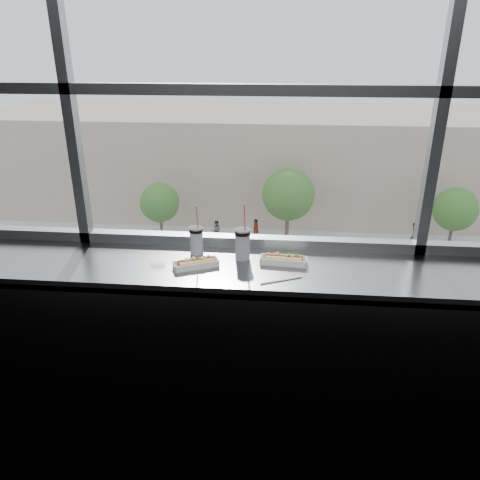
# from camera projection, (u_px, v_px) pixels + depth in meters

# --- Properties ---
(wall_back_lower) EXTENTS (6.00, 0.00, 6.00)m
(wall_back_lower) POSITION_uv_depth(u_px,v_px,m) (247.00, 323.00, 3.03)
(wall_back_lower) COLOR black
(wall_back_lower) RESTS_ON ground
(window_glass) EXTENTS (6.00, 0.00, 6.00)m
(window_glass) POSITION_uv_depth(u_px,v_px,m) (250.00, 28.00, 2.38)
(window_glass) COLOR silver
(window_glass) RESTS_ON ground
(window_mullions) EXTENTS (6.00, 0.08, 2.40)m
(window_mullions) POSITION_uv_depth(u_px,v_px,m) (249.00, 28.00, 2.36)
(window_mullions) COLOR gray
(window_mullions) RESTS_ON ground
(counter) EXTENTS (6.00, 0.55, 0.06)m
(counter) POSITION_uv_depth(u_px,v_px,m) (244.00, 270.00, 2.58)
(counter) COLOR gray
(counter) RESTS_ON ground
(counter_fascia) EXTENTS (6.00, 0.04, 1.04)m
(counter_fascia) POSITION_uv_depth(u_px,v_px,m) (239.00, 376.00, 2.55)
(counter_fascia) COLOR gray
(counter_fascia) RESTS_ON ground
(hotdog_tray_left) EXTENTS (0.25, 0.17, 0.06)m
(hotdog_tray_left) POSITION_uv_depth(u_px,v_px,m) (196.00, 263.00, 2.54)
(hotdog_tray_left) COLOR white
(hotdog_tray_left) RESTS_ON counter
(hotdog_tray_right) EXTENTS (0.26, 0.10, 0.06)m
(hotdog_tray_right) POSITION_uv_depth(u_px,v_px,m) (284.00, 260.00, 2.58)
(hotdog_tray_right) COLOR white
(hotdog_tray_right) RESTS_ON counter
(soda_cup_left) EXTENTS (0.08, 0.08, 0.30)m
(soda_cup_left) POSITION_uv_depth(u_px,v_px,m) (196.00, 239.00, 2.69)
(soda_cup_left) COLOR white
(soda_cup_left) RESTS_ON counter
(soda_cup_right) EXTENTS (0.09, 0.09, 0.34)m
(soda_cup_right) POSITION_uv_depth(u_px,v_px,m) (242.00, 242.00, 2.61)
(soda_cup_right) COLOR white
(soda_cup_right) RESTS_ON counter
(loose_straw) EXTENTS (0.21, 0.11, 0.01)m
(loose_straw) POSITION_uv_depth(u_px,v_px,m) (282.00, 280.00, 2.40)
(loose_straw) COLOR white
(loose_straw) RESTS_ON counter
(wrapper) EXTENTS (0.09, 0.07, 0.02)m
(wrapper) POSITION_uv_depth(u_px,v_px,m) (158.00, 264.00, 2.56)
(wrapper) COLOR silver
(wrapper) RESTS_ON counter
(plaza_ground) EXTENTS (120.00, 120.00, 0.00)m
(plaza_ground) POSITION_uv_depth(u_px,v_px,m) (280.00, 185.00, 47.44)
(plaza_ground) COLOR beige
(plaza_ground) RESTS_ON ground
(street_asphalt) EXTENTS (80.00, 10.00, 0.06)m
(street_asphalt) POSITION_uv_depth(u_px,v_px,m) (275.00, 302.00, 25.85)
(street_asphalt) COLOR black
(street_asphalt) RESTS_ON plaza_ground
(far_sidewalk) EXTENTS (80.00, 6.00, 0.04)m
(far_sidewalk) POSITION_uv_depth(u_px,v_px,m) (277.00, 245.00, 33.20)
(far_sidewalk) COLOR beige
(far_sidewalk) RESTS_ON plaza_ground
(far_building) EXTENTS (50.00, 14.00, 8.00)m
(far_building) POSITION_uv_depth(u_px,v_px,m) (281.00, 158.00, 40.84)
(far_building) COLOR tan
(far_building) RESTS_ON plaza_ground
(car_near_b) EXTENTS (3.45, 6.66, 2.13)m
(car_near_b) POSITION_uv_depth(u_px,v_px,m) (144.00, 319.00, 22.29)
(car_near_b) COLOR black
(car_near_b) RESTS_ON street_asphalt
(car_near_c) EXTENTS (3.35, 6.74, 2.17)m
(car_near_c) POSITION_uv_depth(u_px,v_px,m) (250.00, 324.00, 21.84)
(car_near_c) COLOR #AA2F03
(car_near_c) RESTS_ON street_asphalt
(car_near_d) EXTENTS (3.39, 7.08, 2.29)m
(car_near_d) POSITION_uv_depth(u_px,v_px,m) (451.00, 333.00, 21.04)
(car_near_d) COLOR beige
(car_near_d) RESTS_ON street_asphalt
(pedestrian_b) EXTENTS (0.71, 0.94, 2.12)m
(pedestrian_b) POSITION_uv_depth(u_px,v_px,m) (256.00, 228.00, 33.30)
(pedestrian_b) COLOR #66605B
(pedestrian_b) RESTS_ON far_sidewalk
(pedestrian_d) EXTENTS (0.76, 1.01, 2.27)m
(pedestrian_d) POSITION_uv_depth(u_px,v_px,m) (414.00, 233.00, 32.30)
(pedestrian_d) COLOR #66605B
(pedestrian_d) RESTS_ON far_sidewalk
(pedestrian_a) EXTENTS (0.84, 0.63, 1.88)m
(pedestrian_a) POSITION_uv_depth(u_px,v_px,m) (216.00, 229.00, 33.53)
(pedestrian_a) COLOR #66605B
(pedestrian_a) RESTS_ON far_sidewalk
(tree_left) EXTENTS (2.77, 2.77, 4.33)m
(tree_left) POSITION_uv_depth(u_px,v_px,m) (160.00, 203.00, 32.79)
(tree_left) COLOR #47382B
(tree_left) RESTS_ON far_sidewalk
(tree_center) EXTENTS (3.58, 3.58, 5.60)m
(tree_center) POSITION_uv_depth(u_px,v_px,m) (288.00, 195.00, 31.69)
(tree_center) COLOR #47382B
(tree_center) RESTS_ON far_sidewalk
(tree_right) EXTENTS (2.93, 2.93, 4.57)m
(tree_right) POSITION_uv_depth(u_px,v_px,m) (455.00, 209.00, 31.00)
(tree_right) COLOR #47382B
(tree_right) RESTS_ON far_sidewalk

